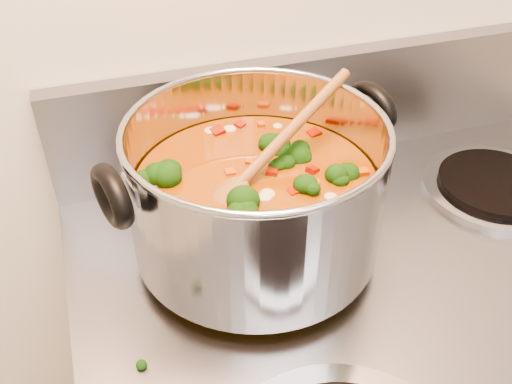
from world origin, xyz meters
TOP-DOWN VIEW (x-y plane):
  - stockpot at (-0.19, 1.30)m, footprint 0.35×0.29m
  - wooden_spoon at (-0.18, 1.31)m, footprint 0.22×0.13m
  - cooktop_crumbs at (-0.03, 1.39)m, footprint 0.25×0.12m

SIDE VIEW (x-z plane):
  - cooktop_crumbs at x=-0.03m, z-range 0.92..0.93m
  - stockpot at x=-0.19m, z-range 0.92..1.10m
  - wooden_spoon at x=-0.18m, z-range 1.00..1.10m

